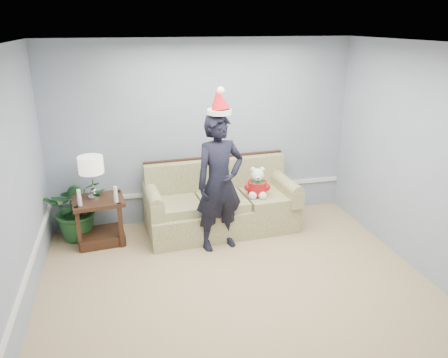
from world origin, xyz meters
TOP-DOWN VIEW (x-y plane):
  - room_shell at (0.00, 0.00)m, footprint 4.54×5.04m
  - wainscot_trim at (-1.18, 1.18)m, footprint 4.49×4.99m
  - sofa at (0.16, 2.05)m, footprint 2.20×1.05m
  - side_table at (-1.55, 2.00)m, footprint 0.72×0.63m
  - table_lamp at (-1.60, 2.05)m, footprint 0.33×0.33m
  - candle_pair at (-1.54, 1.82)m, footprint 0.52×0.06m
  - houseplant at (-1.85, 2.22)m, footprint 0.85×0.74m
  - man at (0.02, 1.50)m, footprint 0.75×0.58m
  - santa_hat at (0.02, 1.52)m, footprint 0.37×0.40m
  - teddy_bear at (0.66, 1.87)m, footprint 0.33×0.34m

SIDE VIEW (x-z plane):
  - side_table at x=-1.55m, z-range -0.07..0.57m
  - sofa at x=0.16m, z-range -0.15..0.86m
  - wainscot_trim at x=-1.18m, z-range 0.42..0.48m
  - houseplant at x=-1.85m, z-range 0.00..0.91m
  - teddy_bear at x=0.66m, z-range 0.46..0.91m
  - candle_pair at x=-1.54m, z-range 0.64..0.86m
  - man at x=0.02m, z-range 0.00..1.84m
  - table_lamp at x=-1.60m, z-range 0.80..1.39m
  - room_shell at x=0.00m, z-range -0.02..2.72m
  - santa_hat at x=0.02m, z-range 1.80..2.15m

